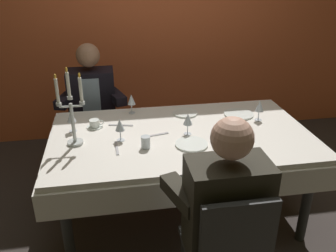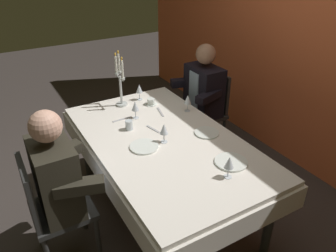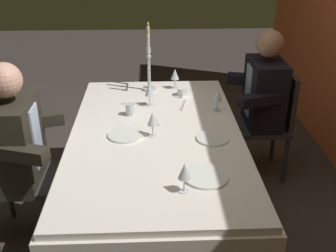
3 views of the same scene
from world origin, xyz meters
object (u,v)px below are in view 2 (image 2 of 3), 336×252
Objects in this scene: wine_glass_4 at (164,129)px; water_tumbler_0 at (129,125)px; wine_glass_1 at (135,107)px; candelabra at (120,84)px; seated_diner_0 at (204,90)px; dining_table at (164,151)px; dinner_plate_2 at (207,133)px; wine_glass_3 at (139,89)px; coffee_cup_0 at (151,102)px; wine_glass_2 at (188,100)px; dinner_plate_0 at (231,162)px; seated_diner_1 at (55,178)px; dinner_plate_1 at (144,147)px; wine_glass_0 at (229,163)px.

wine_glass_4 is 1.94× the size of water_tumbler_0.
wine_glass_4 is at bearing 2.10° from wine_glass_1.
candelabra reaches higher than seated_diner_0.
wine_glass_4 is 0.13× the size of seated_diner_0.
dining_table is 9.51× the size of dinner_plate_2.
water_tumbler_0 is (-0.39, -0.53, 0.04)m from dinner_plate_2.
seated_diner_0 reaches higher than wine_glass_3.
seated_diner_0 is (-0.04, 0.67, -0.03)m from coffee_cup_0.
wine_glass_2 is 0.13× the size of seated_diner_0.
wine_glass_2 is at bearing 31.10° from wine_glass_3.
dinner_plate_2 is 1.24× the size of wine_glass_1.
wine_glass_3 is at bearing -176.11° from dinner_plate_0.
dinner_plate_2 is at bearing 73.36° from dining_table.
coffee_cup_0 is (0.13, 0.25, -0.19)m from candelabra.
wine_glass_3 and wine_glass_4 have the same top height.
dinner_plate_2 is at bearing 35.47° from wine_glass_1.
wine_glass_1 is at bearing -175.10° from dining_table.
wine_glass_1 is 0.13× the size of seated_diner_1.
wine_glass_3 reaches higher than dinner_plate_1.
dinner_plate_0 is 0.19× the size of seated_diner_0.
dinner_plate_0 is at bearing -12.26° from wine_glass_2.
dining_table is 22.91× the size of water_tumbler_0.
dinner_plate_0 is 1.46× the size of wine_glass_1.
wine_glass_1 is 0.50m from wine_glass_2.
wine_glass_2 is 1.39m from seated_diner_1.
wine_glass_2 is (0.12, 0.48, 0.00)m from wine_glass_1.
wine_glass_4 is at bearing 91.17° from seated_diner_1.
wine_glass_4 is (-0.06, -0.37, 0.11)m from dinner_plate_2.
wine_glass_3 is 1.36m from seated_diner_1.
wine_glass_0 is 0.63m from wine_glass_4.
wine_glass_0 is 0.13× the size of seated_diner_0.
seated_diner_0 is at bearing 127.54° from wine_glass_2.
seated_diner_1 is (-0.05, -1.24, -0.01)m from dinner_plate_2.
wine_glass_1 reaches higher than dinner_plate_2.
seated_diner_0 is at bearing 126.97° from dining_table.
candelabra reaches higher than seated_diner_1.
wine_glass_1 is 0.40m from wine_glass_3.
water_tumbler_0 is 0.07× the size of seated_diner_1.
dinner_plate_0 is at bearing 29.52° from wine_glass_4.
dinner_plate_2 is 0.40m from wine_glass_4.
candelabra reaches higher than wine_glass_1.
dinner_plate_0 is at bearing 67.50° from seated_diner_1.
wine_glass_0 is at bearing 27.77° from dinner_plate_1.
dinner_plate_1 reaches higher than dining_table.
dinner_plate_0 is (0.53, 0.26, 0.13)m from dining_table.
wine_glass_2 reaches higher than dinner_plate_2.
candelabra reaches higher than dinner_plate_2.
wine_glass_1 is at bearing 0.33° from candelabra.
wine_glass_1 is at bearing -31.01° from wine_glass_3.
wine_glass_4 is (0.83, -0.19, 0.00)m from wine_glass_3.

